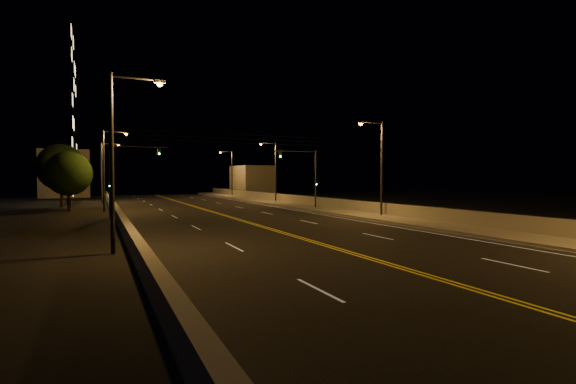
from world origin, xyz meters
name	(u,v)px	position (x,y,z in m)	size (l,w,h in m)	color
ground	(461,286)	(0.00, 0.00, 0.00)	(160.00, 160.00, 0.00)	black
road	(253,224)	(0.00, 20.00, 0.01)	(18.00, 120.00, 0.02)	black
sidewalk	(370,217)	(10.80, 20.00, 0.15)	(3.60, 120.00, 0.30)	gray
curb	(352,218)	(8.93, 20.00, 0.07)	(0.14, 120.00, 0.15)	gray
parapet_wall	(385,209)	(12.45, 20.00, 0.80)	(0.30, 120.00, 1.00)	gray
jersey_barrier	(123,224)	(-9.29, 20.00, 0.47)	(0.45, 120.00, 0.94)	gray
distant_building_right	(252,181)	(16.50, 66.38, 2.91)	(6.00, 10.00, 5.81)	gray
distant_building_left	(65,174)	(-16.00, 75.29, 4.25)	(8.00, 8.00, 8.49)	gray
parapet_rail	(385,203)	(12.45, 20.00, 1.33)	(0.06, 0.06, 120.00)	black
lane_markings	(254,224)	(0.00, 19.93, 0.02)	(17.32, 116.00, 0.00)	silver
streetlight_1	(379,162)	(11.50, 19.72, 4.92)	(2.55, 0.28, 8.44)	#2D2D33
streetlight_2	(274,168)	(11.50, 43.46, 4.92)	(2.55, 0.28, 8.44)	#2D2D33
streetlight_3	(230,170)	(11.50, 64.07, 4.92)	(2.55, 0.28, 8.44)	#2D2D33
streetlight_4	(118,149)	(-9.90, 11.15, 4.92)	(2.55, 0.28, 8.44)	#2D2D33
streetlight_5	(107,164)	(-9.90, 36.76, 4.92)	(2.55, 0.28, 8.44)	#2D2D33
streetlight_6	(104,168)	(-9.90, 53.81, 4.92)	(2.55, 0.28, 8.44)	#2D2D33
traffic_signal_right	(308,172)	(10.05, 30.34, 4.12)	(5.11, 0.31, 6.58)	#2D2D33
traffic_signal_left	(121,171)	(-8.85, 30.34, 4.12)	(5.11, 0.31, 6.58)	#2D2D33
overhead_wires	(220,138)	(0.00, 29.50, 7.40)	(22.00, 0.03, 0.83)	black
tree_0	(68,174)	(-13.55, 39.49, 3.99)	(4.68, 4.68, 6.34)	black
tree_1	(61,167)	(-14.71, 46.92, 4.79)	(5.60, 5.60, 7.59)	black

